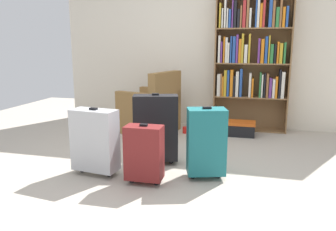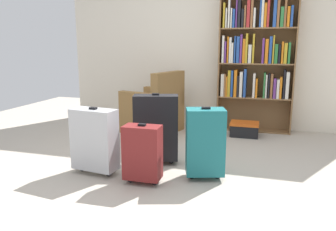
{
  "view_description": "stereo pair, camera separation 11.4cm",
  "coord_description": "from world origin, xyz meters",
  "px_view_note": "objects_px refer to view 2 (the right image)",
  "views": [
    {
      "loc": [
        0.77,
        -3.08,
        1.28
      ],
      "look_at": [
        -0.09,
        0.22,
        0.55
      ],
      "focal_mm": 35.66,
      "sensor_mm": 36.0,
      "label": 1
    },
    {
      "loc": [
        0.88,
        -3.05,
        1.28
      ],
      "look_at": [
        -0.09,
        0.22,
        0.55
      ],
      "focal_mm": 35.66,
      "sensor_mm": 36.0,
      "label": 2
    }
  ],
  "objects_px": {
    "armchair": "(154,111)",
    "suitcase_black": "(156,128)",
    "suitcase_dark_red": "(142,153)",
    "storage_box": "(244,129)",
    "bookshelf": "(256,56)",
    "mug": "(189,130)",
    "suitcase_teal": "(205,142)",
    "suitcase_silver": "(95,139)"
  },
  "relations": [
    {
      "from": "armchair",
      "to": "suitcase_black",
      "type": "relative_size",
      "value": 1.16
    },
    {
      "from": "suitcase_black",
      "to": "suitcase_dark_red",
      "type": "xyz_separation_m",
      "value": [
        0.05,
        -0.55,
        -0.1
      ]
    },
    {
      "from": "suitcase_black",
      "to": "suitcase_dark_red",
      "type": "bearing_deg",
      "value": -84.61
    },
    {
      "from": "storage_box",
      "to": "suitcase_dark_red",
      "type": "height_order",
      "value": "suitcase_dark_red"
    },
    {
      "from": "bookshelf",
      "to": "mug",
      "type": "relative_size",
      "value": 16.58
    },
    {
      "from": "mug",
      "to": "storage_box",
      "type": "distance_m",
      "value": 0.8
    },
    {
      "from": "suitcase_teal",
      "to": "suitcase_dark_red",
      "type": "distance_m",
      "value": 0.61
    },
    {
      "from": "armchair",
      "to": "suitcase_black",
      "type": "distance_m",
      "value": 1.38
    },
    {
      "from": "bookshelf",
      "to": "suitcase_black",
      "type": "bearing_deg",
      "value": -117.84
    },
    {
      "from": "suitcase_dark_red",
      "to": "suitcase_black",
      "type": "bearing_deg",
      "value": 95.39
    },
    {
      "from": "suitcase_teal",
      "to": "suitcase_silver",
      "type": "bearing_deg",
      "value": -170.5
    },
    {
      "from": "suitcase_dark_red",
      "to": "bookshelf",
      "type": "bearing_deg",
      "value": 69.14
    },
    {
      "from": "armchair",
      "to": "suitcase_dark_red",
      "type": "bearing_deg",
      "value": -74.51
    },
    {
      "from": "mug",
      "to": "storage_box",
      "type": "height_order",
      "value": "storage_box"
    },
    {
      "from": "armchair",
      "to": "suitcase_dark_red",
      "type": "relative_size",
      "value": 1.57
    },
    {
      "from": "armchair",
      "to": "suitcase_teal",
      "type": "xyz_separation_m",
      "value": [
        1.05,
        -1.57,
        0.05
      ]
    },
    {
      "from": "suitcase_silver",
      "to": "armchair",
      "type": "bearing_deg",
      "value": 88.92
    },
    {
      "from": "storage_box",
      "to": "suitcase_black",
      "type": "xyz_separation_m",
      "value": [
        -0.85,
        -1.41,
        0.29
      ]
    },
    {
      "from": "mug",
      "to": "suitcase_silver",
      "type": "relative_size",
      "value": 0.18
    },
    {
      "from": "storage_box",
      "to": "suitcase_teal",
      "type": "distance_m",
      "value": 1.72
    },
    {
      "from": "suitcase_teal",
      "to": "suitcase_silver",
      "type": "xyz_separation_m",
      "value": [
        -1.08,
        -0.18,
        -0.01
      ]
    },
    {
      "from": "suitcase_teal",
      "to": "suitcase_black",
      "type": "height_order",
      "value": "suitcase_black"
    },
    {
      "from": "storage_box",
      "to": "suitcase_silver",
      "type": "relative_size",
      "value": 0.58
    },
    {
      "from": "mug",
      "to": "suitcase_black",
      "type": "distance_m",
      "value": 1.38
    },
    {
      "from": "bookshelf",
      "to": "suitcase_silver",
      "type": "distance_m",
      "value": 2.76
    },
    {
      "from": "storage_box",
      "to": "suitcase_teal",
      "type": "relative_size",
      "value": 0.56
    },
    {
      "from": "suitcase_silver",
      "to": "suitcase_dark_red",
      "type": "xyz_separation_m",
      "value": [
        0.55,
        -0.1,
        -0.05
      ]
    },
    {
      "from": "suitcase_teal",
      "to": "suitcase_black",
      "type": "distance_m",
      "value": 0.65
    },
    {
      "from": "mug",
      "to": "storage_box",
      "type": "bearing_deg",
      "value": 5.62
    },
    {
      "from": "bookshelf",
      "to": "suitcase_dark_red",
      "type": "distance_m",
      "value": 2.62
    },
    {
      "from": "mug",
      "to": "suitcase_black",
      "type": "height_order",
      "value": "suitcase_black"
    },
    {
      "from": "armchair",
      "to": "suitcase_silver",
      "type": "xyz_separation_m",
      "value": [
        -0.03,
        -1.75,
        0.04
      ]
    },
    {
      "from": "mug",
      "to": "suitcase_black",
      "type": "xyz_separation_m",
      "value": [
        -0.06,
        -1.33,
        0.35
      ]
    },
    {
      "from": "armchair",
      "to": "mug",
      "type": "height_order",
      "value": "armchair"
    },
    {
      "from": "suitcase_black",
      "to": "mug",
      "type": "bearing_deg",
      "value": 87.56
    },
    {
      "from": "suitcase_silver",
      "to": "suitcase_teal",
      "type": "bearing_deg",
      "value": 9.5
    },
    {
      "from": "armchair",
      "to": "suitcase_black",
      "type": "height_order",
      "value": "armchair"
    },
    {
      "from": "bookshelf",
      "to": "suitcase_dark_red",
      "type": "height_order",
      "value": "bookshelf"
    },
    {
      "from": "storage_box",
      "to": "suitcase_dark_red",
      "type": "distance_m",
      "value": 2.12
    },
    {
      "from": "suitcase_silver",
      "to": "suitcase_black",
      "type": "bearing_deg",
      "value": 42.48
    },
    {
      "from": "mug",
      "to": "suitcase_dark_red",
      "type": "bearing_deg",
      "value": -90.15
    },
    {
      "from": "suitcase_teal",
      "to": "suitcase_silver",
      "type": "height_order",
      "value": "suitcase_teal"
    }
  ]
}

